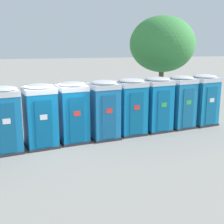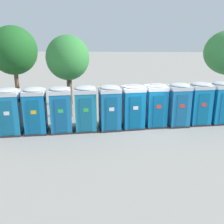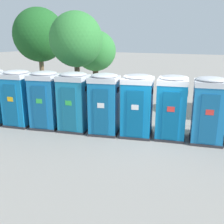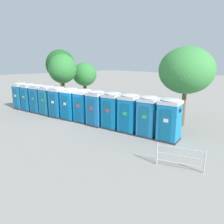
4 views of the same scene
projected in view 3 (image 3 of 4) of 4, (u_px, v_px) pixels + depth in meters
The scene contains 11 objects.
ground_plane at pixel (153, 136), 10.76m from camera, with size 120.00×120.00×0.00m, color gray.
portapotty_1 at pixel (19, 98), 11.89m from camera, with size 1.35×1.38×2.54m.
portapotty_2 at pixel (46, 100), 11.56m from camera, with size 1.42×1.43×2.54m.
portapotty_3 at pixel (74, 101), 11.22m from camera, with size 1.41×1.40×2.54m.
portapotty_4 at pixel (104, 104), 10.85m from camera, with size 1.42×1.44×2.54m.
portapotty_5 at pixel (137, 105), 10.57m from camera, with size 1.46×1.44×2.54m.
portapotty_6 at pixel (171, 107), 10.30m from camera, with size 1.39×1.40×2.54m.
portapotty_7 at pixel (208, 110), 9.88m from camera, with size 1.39×1.40×2.54m.
street_tree_0 at pixel (76, 40), 13.18m from camera, with size 2.68×2.68×5.21m.
street_tree_1 at pixel (95, 51), 16.25m from camera, with size 2.56×2.56×4.38m.
street_tree_3 at pixel (39, 35), 16.98m from camera, with size 3.34×3.34×5.81m.
Camera 3 is at (2.92, -9.79, 3.90)m, focal length 42.00 mm.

